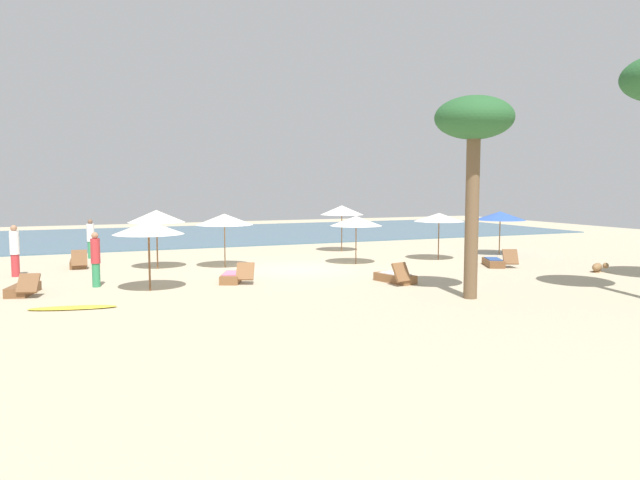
{
  "coord_description": "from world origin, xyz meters",
  "views": [
    {
      "loc": [
        -8.2,
        -21.48,
        3.28
      ],
      "look_at": [
        0.93,
        0.07,
        1.1
      ],
      "focal_mm": 34.05,
      "sensor_mm": 36.0,
      "label": 1
    }
  ],
  "objects_px": {
    "person_0": "(96,259)",
    "umbrella_1": "(224,219)",
    "dog": "(598,267)",
    "umbrella_4": "(356,221)",
    "umbrella_5": "(148,228)",
    "umbrella_0": "(500,216)",
    "person_2": "(15,250)",
    "umbrella_6": "(342,210)",
    "person_1": "(91,239)",
    "palm_0": "(474,128)",
    "umbrella_3": "(439,217)",
    "lounger_2": "(24,289)",
    "lounger_1": "(396,277)",
    "lounger_4": "(233,277)",
    "lounger_0": "(495,262)",
    "lounger_3": "(78,263)",
    "umbrella_2": "(156,216)",
    "surfboard": "(73,308)"
  },
  "relations": [
    {
      "from": "umbrella_2",
      "to": "surfboard",
      "type": "xyz_separation_m",
      "value": [
        -3.15,
        -6.86,
        -2.0
      ]
    },
    {
      "from": "umbrella_4",
      "to": "lounger_0",
      "type": "bearing_deg",
      "value": -30.88
    },
    {
      "from": "umbrella_6",
      "to": "person_1",
      "type": "bearing_deg",
      "value": 170.76
    },
    {
      "from": "umbrella_4",
      "to": "lounger_3",
      "type": "distance_m",
      "value": 11.13
    },
    {
      "from": "umbrella_6",
      "to": "lounger_1",
      "type": "height_order",
      "value": "umbrella_6"
    },
    {
      "from": "lounger_0",
      "to": "umbrella_5",
      "type": "bearing_deg",
      "value": -178.62
    },
    {
      "from": "person_0",
      "to": "umbrella_1",
      "type": "bearing_deg",
      "value": 30.28
    },
    {
      "from": "surfboard",
      "to": "person_2",
      "type": "bearing_deg",
      "value": 104.54
    },
    {
      "from": "umbrella_3",
      "to": "person_1",
      "type": "bearing_deg",
      "value": 155.06
    },
    {
      "from": "umbrella_0",
      "to": "umbrella_6",
      "type": "xyz_separation_m",
      "value": [
        -6.19,
        4.03,
        0.2
      ]
    },
    {
      "from": "person_2",
      "to": "person_0",
      "type": "bearing_deg",
      "value": -53.65
    },
    {
      "from": "umbrella_3",
      "to": "person_2",
      "type": "distance_m",
      "value": 16.61
    },
    {
      "from": "umbrella_6",
      "to": "lounger_2",
      "type": "bearing_deg",
      "value": -153.59
    },
    {
      "from": "lounger_4",
      "to": "surfboard",
      "type": "xyz_separation_m",
      "value": [
        -5.02,
        -2.63,
        -0.14
      ]
    },
    {
      "from": "umbrella_2",
      "to": "lounger_1",
      "type": "distance_m",
      "value": 9.56
    },
    {
      "from": "umbrella_0",
      "to": "umbrella_4",
      "type": "bearing_deg",
      "value": -177.39
    },
    {
      "from": "umbrella_0",
      "to": "lounger_3",
      "type": "xyz_separation_m",
      "value": [
        -18.1,
        2.96,
        -1.63
      ]
    },
    {
      "from": "umbrella_5",
      "to": "person_2",
      "type": "relative_size",
      "value": 1.18
    },
    {
      "from": "lounger_0",
      "to": "umbrella_4",
      "type": "bearing_deg",
      "value": 149.12
    },
    {
      "from": "lounger_2",
      "to": "palm_0",
      "type": "bearing_deg",
      "value": -25.49
    },
    {
      "from": "person_0",
      "to": "dog",
      "type": "xyz_separation_m",
      "value": [
        17.37,
        -3.81,
        -0.72
      ]
    },
    {
      "from": "umbrella_4",
      "to": "dog",
      "type": "xyz_separation_m",
      "value": [
        7.28,
        -5.6,
        -1.58
      ]
    },
    {
      "from": "umbrella_5",
      "to": "lounger_4",
      "type": "distance_m",
      "value": 3.35
    },
    {
      "from": "umbrella_3",
      "to": "umbrella_6",
      "type": "distance_m",
      "value": 5.2
    },
    {
      "from": "person_0",
      "to": "lounger_0",
      "type": "bearing_deg",
      "value": -4.06
    },
    {
      "from": "umbrella_0",
      "to": "umbrella_6",
      "type": "bearing_deg",
      "value": 146.91
    },
    {
      "from": "umbrella_1",
      "to": "person_0",
      "type": "height_order",
      "value": "umbrella_1"
    },
    {
      "from": "umbrella_4",
      "to": "person_0",
      "type": "height_order",
      "value": "umbrella_4"
    },
    {
      "from": "lounger_0",
      "to": "dog",
      "type": "relative_size",
      "value": 2.31
    },
    {
      "from": "umbrella_4",
      "to": "lounger_3",
      "type": "height_order",
      "value": "umbrella_4"
    },
    {
      "from": "lounger_3",
      "to": "person_1",
      "type": "relative_size",
      "value": 0.96
    },
    {
      "from": "lounger_1",
      "to": "umbrella_3",
      "type": "bearing_deg",
      "value": 43.79
    },
    {
      "from": "lounger_1",
      "to": "umbrella_6",
      "type": "bearing_deg",
      "value": 75.96
    },
    {
      "from": "umbrella_2",
      "to": "umbrella_5",
      "type": "relative_size",
      "value": 1.05
    },
    {
      "from": "lounger_2",
      "to": "person_1",
      "type": "xyz_separation_m",
      "value": [
        2.23,
        8.57,
        0.71
      ]
    },
    {
      "from": "umbrella_6",
      "to": "lounger_0",
      "type": "distance_m",
      "value": 8.17
    },
    {
      "from": "umbrella_3",
      "to": "dog",
      "type": "distance_m",
      "value": 6.6
    },
    {
      "from": "umbrella_4",
      "to": "umbrella_5",
      "type": "xyz_separation_m",
      "value": [
        -8.61,
        -3.17,
        0.18
      ]
    },
    {
      "from": "umbrella_4",
      "to": "person_2",
      "type": "xyz_separation_m",
      "value": [
        -12.61,
        1.63,
        -0.83
      ]
    },
    {
      "from": "lounger_4",
      "to": "person_0",
      "type": "height_order",
      "value": "person_0"
    },
    {
      "from": "palm_0",
      "to": "surfboard",
      "type": "relative_size",
      "value": 2.51
    },
    {
      "from": "person_0",
      "to": "dog",
      "type": "height_order",
      "value": "person_0"
    },
    {
      "from": "umbrella_4",
      "to": "person_0",
      "type": "xyz_separation_m",
      "value": [
        -10.09,
        -1.79,
        -0.86
      ]
    },
    {
      "from": "umbrella_3",
      "to": "surfboard",
      "type": "xyz_separation_m",
      "value": [
        -14.72,
        -4.98,
        -1.81
      ]
    },
    {
      "from": "umbrella_0",
      "to": "person_2",
      "type": "distance_m",
      "value": 20.26
    },
    {
      "from": "umbrella_5",
      "to": "lounger_0",
      "type": "distance_m",
      "value": 13.49
    },
    {
      "from": "umbrella_1",
      "to": "umbrella_3",
      "type": "distance_m",
      "value": 9.16
    },
    {
      "from": "umbrella_3",
      "to": "umbrella_6",
      "type": "bearing_deg",
      "value": 118.41
    },
    {
      "from": "person_2",
      "to": "palm_0",
      "type": "relative_size",
      "value": 0.32
    },
    {
      "from": "lounger_3",
      "to": "palm_0",
      "type": "height_order",
      "value": "palm_0"
    }
  ]
}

